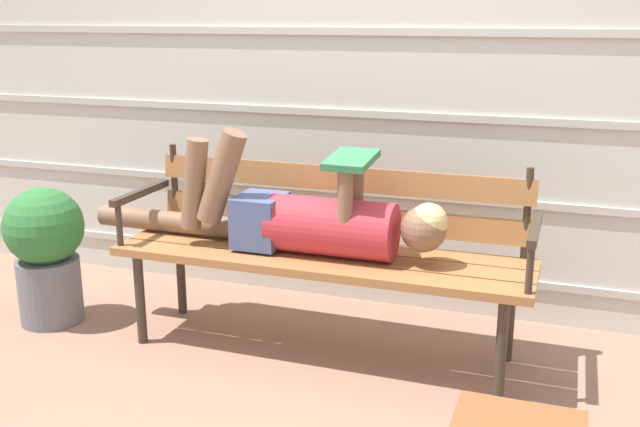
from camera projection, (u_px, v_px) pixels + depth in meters
The scene contains 5 objects.
ground_plane at pixel (315, 358), 3.22m from camera, with size 12.00×12.00×0.00m, color #936B56.
house_siding at pixel (365, 73), 3.58m from camera, with size 5.39×0.08×2.37m.
park_bench at pixel (325, 241), 3.21m from camera, with size 1.82×0.49×0.85m.
reclining_person at pixel (303, 218), 3.14m from camera, with size 1.69×0.26×0.54m.
potted_plant at pixel (46, 249), 3.51m from camera, with size 0.38×0.38×0.67m.
Camera 1 is at (0.99, -2.76, 1.47)m, focal length 41.00 mm.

